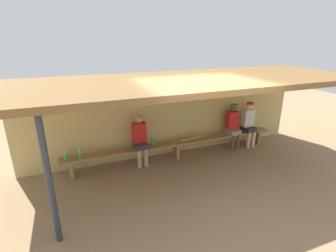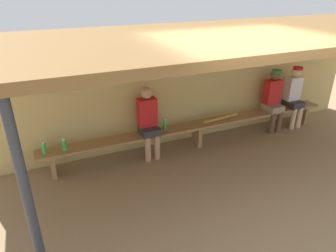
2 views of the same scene
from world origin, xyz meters
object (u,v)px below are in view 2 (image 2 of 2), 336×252
Objects in this scene: player_in_blue at (273,98)px; bench at (197,127)px; player_shirtless_tan at (148,120)px; water_bottle_orange at (44,148)px; baseball_bat at (221,118)px; water_bottle_clear at (165,125)px; player_middle at (294,94)px; support_post at (28,200)px; water_bottle_blue at (64,145)px.

bench is at bearing -179.89° from player_in_blue.
water_bottle_orange is (-1.81, -0.03, -0.17)m from player_shirtless_tan.
water_bottle_orange is at bearing 173.56° from baseball_bat.
player_shirtless_tan is 0.36m from water_bottle_clear.
player_middle is 6.26× the size of water_bottle_orange.
player_in_blue is 1.63× the size of baseball_bat.
baseball_bat reaches higher than bench.
player_shirtless_tan is at bearing 179.83° from bench.
player_middle is at bearing 21.26° from support_post.
player_in_blue reaches higher than player_shirtless_tan.
player_shirtless_tan is at bearing -177.64° from water_bottle_clear.
player_in_blue is 6.26× the size of water_bottle_orange.
baseball_bat is (1.22, -0.02, -0.07)m from water_bottle_clear.
water_bottle_orange is at bearing 84.84° from support_post.
water_bottle_blue is at bearing -179.54° from player_middle.
water_bottle_blue is at bearing 173.79° from baseball_bat.
water_bottle_orange is at bearing -179.07° from player_shirtless_tan.
player_in_blue is at bearing 0.52° from water_bottle_blue.
player_shirtless_tan is 6.21× the size of water_bottle_orange.
player_in_blue is at bearing -0.30° from water_bottle_clear.
support_post is 2.66× the size of baseball_bat.
water_bottle_clear is at bearing 179.76° from player_middle.
water_bottle_orange is 3.36m from baseball_bat.
player_in_blue is 4.34m from water_bottle_blue.
player_middle is (5.41, 2.10, -0.35)m from support_post.
support_post reaches higher than water_bottle_orange.
bench is at bearing 0.53° from water_bottle_orange.
bench is 1.07m from player_shirtless_tan.
water_bottle_orange is at bearing -179.47° from bench.
player_shirtless_tan is at bearing 46.47° from support_post.
water_bottle_blue is at bearing -178.52° from player_shirtless_tan.
bench is 2.52m from water_bottle_blue.
player_middle is 6.34× the size of water_bottle_blue.
water_bottle_clear is 1.06× the size of water_bottle_blue.
player_in_blue is 6.34× the size of water_bottle_blue.
water_bottle_clear is at bearing 172.34° from baseball_bat.
player_middle is at bearing 0.00° from player_in_blue.
player_in_blue is 1.31m from baseball_bat.
bench is 2.42m from player_middle.
water_bottle_clear is 2.14m from water_bottle_orange.
player_middle is 5.22m from water_bottle_orange.
player_shirtless_tan is at bearing -179.99° from player_middle.
support_post is at bearing -137.68° from water_bottle_clear.
support_post is 3.19m from water_bottle_clear.
player_in_blue and player_middle have the same top height.
player_in_blue is at bearing 0.01° from player_shirtless_tan.
player_middle is (0.57, 0.00, 0.00)m from player_in_blue.
water_bottle_orange reaches higher than baseball_bat.
player_shirtless_tan is at bearing 1.48° from water_bottle_blue.
player_middle is (2.39, 0.00, 0.36)m from bench.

